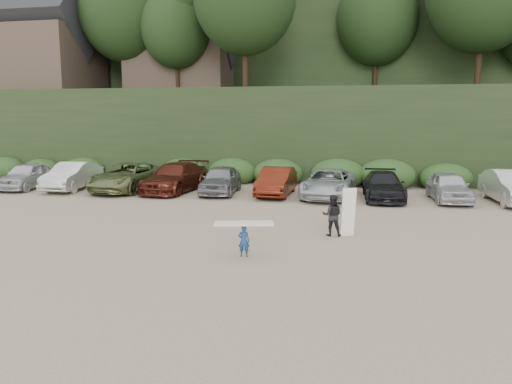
# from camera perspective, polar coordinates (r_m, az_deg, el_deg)

# --- Properties ---
(ground) EXTENTS (120.00, 120.00, 0.00)m
(ground) POSITION_cam_1_polar(r_m,az_deg,el_deg) (16.63, 2.64, -6.17)
(ground) COLOR tan
(ground) RESTS_ON ground
(hillside_backdrop) EXTENTS (90.00, 41.50, 28.00)m
(hillside_backdrop) POSITION_cam_1_polar(r_m,az_deg,el_deg) (52.30, 9.18, 16.40)
(hillside_backdrop) COLOR black
(hillside_backdrop) RESTS_ON ground
(parked_cars) EXTENTS (34.18, 6.22, 1.62)m
(parked_cars) POSITION_cam_1_polar(r_m,az_deg,el_deg) (26.31, 4.97, 1.10)
(parked_cars) COLOR silver
(parked_cars) RESTS_ON ground
(child_surfer) EXTENTS (1.86, 0.92, 1.08)m
(child_surfer) POSITION_cam_1_polar(r_m,az_deg,el_deg) (15.22, -1.40, -4.74)
(child_surfer) COLOR navy
(child_surfer) RESTS_ON ground
(adult_surfer) EXTENTS (1.21, 0.60, 1.75)m
(adult_surfer) POSITION_cam_1_polar(r_m,az_deg,el_deg) (18.01, 8.87, -2.62)
(adult_surfer) COLOR black
(adult_surfer) RESTS_ON ground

